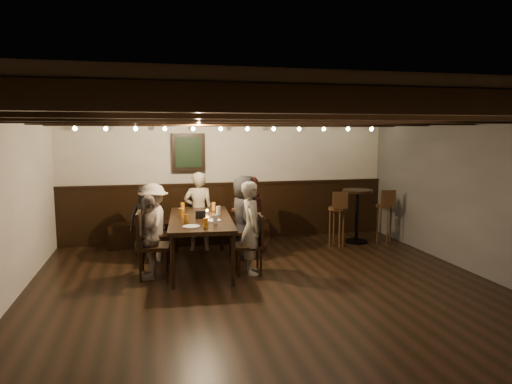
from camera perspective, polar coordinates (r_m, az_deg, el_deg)
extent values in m
plane|color=black|center=(6.02, 2.43, -13.19)|extent=(7.00, 7.00, 0.00)
plane|color=black|center=(5.64, 2.57, 10.25)|extent=(7.00, 7.00, 0.00)
plane|color=beige|center=(9.11, -3.40, 1.62)|extent=(6.50, 0.00, 6.50)
plane|color=#474845|center=(7.28, 27.97, -0.71)|extent=(0.00, 7.00, 7.00)
cube|color=black|center=(9.15, -3.33, -2.46)|extent=(6.50, 0.08, 1.10)
cube|color=black|center=(8.87, -8.15, -4.99)|extent=(3.00, 0.45, 0.45)
cube|color=black|center=(8.87, -8.44, 4.96)|extent=(0.62, 0.12, 0.72)
cube|color=black|center=(8.80, -8.41, 4.94)|extent=(0.50, 0.02, 0.58)
cube|color=black|center=(2.95, 18.12, 10.72)|extent=(6.50, 0.10, 0.16)
cube|color=black|center=(3.99, 9.38, 10.04)|extent=(6.50, 0.10, 0.16)
cube|color=black|center=(5.08, 4.34, 9.54)|extent=(6.50, 0.10, 0.16)
cube|color=black|center=(6.20, 1.11, 9.17)|extent=(6.50, 0.10, 0.16)
cube|color=black|center=(7.33, -1.14, 8.91)|extent=(6.50, 0.10, 0.16)
cube|color=black|center=(8.47, -2.77, 8.70)|extent=(6.50, 0.10, 0.16)
sphere|color=#FFE099|center=(8.40, -21.69, 7.38)|extent=(0.07, 0.07, 0.07)
sphere|color=#FFE099|center=(8.31, -12.20, 7.74)|extent=(0.07, 0.07, 0.07)
sphere|color=#FFE099|center=(8.45, -2.74, 7.89)|extent=(0.07, 0.07, 0.07)
sphere|color=#FFE099|center=(8.80, 6.18, 7.84)|extent=(0.07, 0.07, 0.07)
sphere|color=#FFE099|center=(9.34, 14.25, 7.63)|extent=(0.07, 0.07, 0.07)
cube|color=black|center=(7.24, -6.97, -3.45)|extent=(1.11, 2.18, 0.06)
cylinder|color=black|center=(6.36, -10.39, -8.72)|extent=(0.06, 0.06, 0.73)
cylinder|color=black|center=(8.29, -10.01, -4.91)|extent=(0.06, 0.06, 0.73)
cylinder|color=black|center=(6.39, -2.88, -8.54)|extent=(0.06, 0.06, 0.73)
cylinder|color=black|center=(8.31, -4.29, -4.78)|extent=(0.06, 0.06, 0.73)
cube|color=black|center=(7.76, -12.23, -5.31)|extent=(0.45, 0.45, 0.05)
cube|color=black|center=(7.72, -13.69, -3.49)|extent=(0.07, 0.42, 0.46)
cube|color=black|center=(6.88, -12.69, -6.69)|extent=(0.48, 0.48, 0.05)
cube|color=black|center=(6.83, -14.46, -4.49)|extent=(0.08, 0.45, 0.49)
cube|color=black|center=(7.79, -1.86, -5.02)|extent=(0.46, 0.46, 0.05)
cube|color=black|center=(7.76, -0.46, -3.11)|extent=(0.07, 0.43, 0.47)
cube|color=black|center=(6.93, -0.97, -6.76)|extent=(0.44, 0.44, 0.05)
cube|color=black|center=(6.90, 0.56, -4.70)|extent=(0.07, 0.41, 0.45)
imported|color=black|center=(8.17, -13.48, -3.37)|extent=(0.63, 0.44, 1.24)
imported|color=#9C957D|center=(8.28, -7.19, -2.41)|extent=(0.55, 0.38, 1.43)
imported|color=maroon|center=(8.21, -0.86, -2.73)|extent=(0.69, 0.56, 1.35)
imported|color=#B2A496|center=(7.72, -12.65, -3.73)|extent=(0.55, 0.88, 1.30)
imported|color=gray|center=(6.84, -13.14, -5.47)|extent=(0.35, 0.74, 1.23)
imported|color=black|center=(7.75, -1.50, -3.11)|extent=(0.50, 0.72, 1.41)
imported|color=#9C9684|center=(6.87, -0.56, -4.49)|extent=(0.37, 0.54, 1.40)
cylinder|color=#BF7219|center=(7.91, -9.17, -1.81)|extent=(0.07, 0.07, 0.14)
cylinder|color=#BF7219|center=(7.87, -5.31, -1.79)|extent=(0.07, 0.07, 0.14)
cylinder|color=#BF7219|center=(7.31, -9.36, -2.56)|extent=(0.07, 0.07, 0.14)
cylinder|color=silver|center=(7.43, -4.71, -2.34)|extent=(0.07, 0.07, 0.14)
cylinder|color=#BF7219|center=(6.77, -8.72, -3.35)|extent=(0.07, 0.07, 0.14)
cylinder|color=silver|center=(6.69, -5.12, -3.44)|extent=(0.07, 0.07, 0.14)
cylinder|color=#BF7219|center=(6.43, -6.31, -3.88)|extent=(0.07, 0.07, 0.14)
cylinder|color=white|center=(6.54, -8.10, -4.29)|extent=(0.24, 0.24, 0.01)
cylinder|color=white|center=(6.94, -5.41, -3.56)|extent=(0.24, 0.24, 0.01)
cube|color=black|center=(7.17, -6.97, -2.80)|extent=(0.15, 0.10, 0.12)
cylinder|color=beige|center=(7.53, -6.13, -2.57)|extent=(0.05, 0.05, 0.05)
cylinder|color=black|center=(9.15, 12.40, -6.02)|extent=(0.43, 0.43, 0.04)
cylinder|color=black|center=(9.05, 12.49, -3.03)|extent=(0.07, 0.07, 0.97)
cylinder|color=black|center=(8.97, 12.58, 0.14)|extent=(0.58, 0.58, 0.05)
cylinder|color=#3E2913|center=(8.63, 10.10, -2.04)|extent=(0.33, 0.33, 0.05)
cube|color=#3E2913|center=(8.46, 10.50, -1.04)|extent=(0.29, 0.04, 0.31)
cylinder|color=#3E2913|center=(9.11, 15.77, -1.71)|extent=(0.33, 0.33, 0.05)
cube|color=#3E2913|center=(8.94, 16.21, -0.76)|extent=(0.29, 0.05, 0.31)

